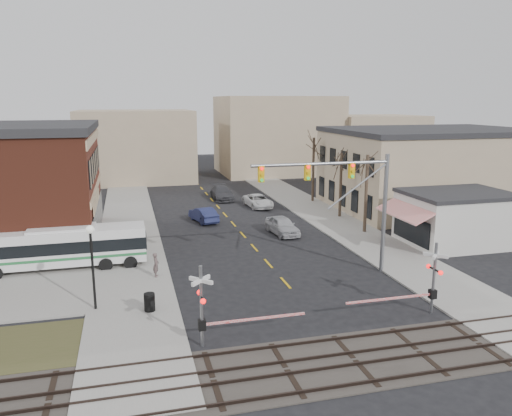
{
  "coord_description": "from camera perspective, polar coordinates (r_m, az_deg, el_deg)",
  "views": [
    {
      "loc": [
        -9.4,
        -26.6,
        11.41
      ],
      "look_at": [
        -0.2,
        8.72,
        3.5
      ],
      "focal_mm": 35.0,
      "sensor_mm": 36.0,
      "label": 1
    }
  ],
  "objects": [
    {
      "name": "tree_east_b",
      "position": [
        49.63,
        9.64,
        2.61
      ],
      "size": [
        0.28,
        0.28,
        6.3
      ],
      "color": "#382B21",
      "rests_on": "sidewalk_east"
    },
    {
      "name": "car_a",
      "position": [
        43.3,
        3.02,
        -2.01
      ],
      "size": [
        2.28,
        4.7,
        1.55
      ],
      "primitive_type": "imported",
      "rotation": [
        0.0,
        0.0,
        0.1
      ],
      "color": "#A4A4A8",
      "rests_on": "ground"
    },
    {
      "name": "tree_east_c",
      "position": [
        56.94,
        6.56,
        4.38
      ],
      "size": [
        0.28,
        0.28,
        7.2
      ],
      "color": "#382B21",
      "rests_on": "sidewalk_east"
    },
    {
      "name": "sidewalk_west",
      "position": [
        47.96,
        -14.3,
        -1.85
      ],
      "size": [
        5.0,
        60.0,
        0.12
      ],
      "primitive_type": "cube",
      "color": "gray",
      "rests_on": "ground"
    },
    {
      "name": "sidewalk_east",
      "position": [
        51.55,
        7.29,
        -0.59
      ],
      "size": [
        5.0,
        60.0,
        0.12
      ],
      "primitive_type": "cube",
      "color": "gray",
      "rests_on": "ground"
    },
    {
      "name": "ground",
      "position": [
        30.43,
        4.57,
        -9.83
      ],
      "size": [
        160.0,
        160.0,
        0.0
      ],
      "primitive_type": "plane",
      "color": "black",
      "rests_on": "ground"
    },
    {
      "name": "pedestrian_near",
      "position": [
        33.32,
        -11.36,
        -6.37
      ],
      "size": [
        0.47,
        0.64,
        1.6
      ],
      "primitive_type": "imported",
      "rotation": [
        0.0,
        0.0,
        1.41
      ],
      "color": "brown",
      "rests_on": "sidewalk_west"
    },
    {
      "name": "traffic_signal_mast",
      "position": [
        32.72,
        10.6,
        1.97
      ],
      "size": [
        9.29,
        0.3,
        8.0
      ],
      "color": "gray",
      "rests_on": "ground"
    },
    {
      "name": "pedestrian_far",
      "position": [
        36.68,
        -17.2,
        -4.95
      ],
      "size": [
        0.91,
        0.98,
        1.6
      ],
      "primitive_type": "imported",
      "rotation": [
        0.0,
        0.0,
        1.05
      ],
      "color": "#2E3551",
      "rests_on": "sidewalk_west"
    },
    {
      "name": "tree_east_a",
      "position": [
        44.14,
        12.47,
        1.61
      ],
      "size": [
        0.28,
        0.28,
        6.75
      ],
      "color": "#382B21",
      "rests_on": "sidewalk_east"
    },
    {
      "name": "rail_tracks",
      "position": [
        23.7,
        11.18,
        -16.47
      ],
      "size": [
        160.0,
        3.91,
        0.14
      ],
      "color": "#2D231E",
      "rests_on": "ground"
    },
    {
      "name": "street_lamp",
      "position": [
        28.39,
        -18.29,
        -4.64
      ],
      "size": [
        0.44,
        0.44,
        4.75
      ],
      "color": "black",
      "rests_on": "sidewalk_west"
    },
    {
      "name": "awning_shop",
      "position": [
        43.11,
        21.91,
        -1.06
      ],
      "size": [
        9.74,
        6.2,
        4.3
      ],
      "color": "beige",
      "rests_on": "ground"
    },
    {
      "name": "transit_bus",
      "position": [
        36.64,
        -21.15,
        -4.13
      ],
      "size": [
        11.01,
        2.53,
        2.83
      ],
      "color": "silver",
      "rests_on": "ground"
    },
    {
      "name": "car_d",
      "position": [
        58.56,
        -3.92,
        1.73
      ],
      "size": [
        2.2,
        5.32,
        1.54
      ],
      "primitive_type": "imported",
      "rotation": [
        0.0,
        0.0,
        -0.01
      ],
      "color": "#3B3B3F",
      "rests_on": "ground"
    },
    {
      "name": "car_c",
      "position": [
        54.24,
        0.24,
        0.81
      ],
      "size": [
        2.69,
        5.06,
        1.35
      ],
      "primitive_type": "imported",
      "rotation": [
        0.0,
        0.0,
        0.09
      ],
      "color": "silver",
      "rests_on": "ground"
    },
    {
      "name": "trash_bin",
      "position": [
        28.3,
        -12.07,
        -10.47
      ],
      "size": [
        0.6,
        0.6,
        0.99
      ],
      "primitive_type": "cylinder",
      "color": "black",
      "rests_on": "sidewalk_west"
    },
    {
      "name": "ballast_strip",
      "position": [
        23.74,
        11.17,
        -16.66
      ],
      "size": [
        160.0,
        5.0,
        0.06
      ],
      "primitive_type": "cube",
      "color": "#332D28",
      "rests_on": "ground"
    },
    {
      "name": "tan_building",
      "position": [
        56.65,
        19.27,
        4.29
      ],
      "size": [
        20.3,
        15.3,
        8.5
      ],
      "color": "tan",
      "rests_on": "ground"
    },
    {
      "name": "rr_crossing_east",
      "position": [
        28.59,
        18.94,
        -7.74
      ],
      "size": [
        5.6,
        1.36,
        4.0
      ],
      "color": "gray",
      "rests_on": "ground"
    },
    {
      "name": "rr_crossing_west",
      "position": [
        23.84,
        -5.21,
        -11.15
      ],
      "size": [
        5.6,
        1.36,
        4.0
      ],
      "color": "gray",
      "rests_on": "ground"
    },
    {
      "name": "car_b",
      "position": [
        47.91,
        -6.03,
        -0.74
      ],
      "size": [
        2.47,
        4.57,
        1.43
      ],
      "primitive_type": "imported",
      "rotation": [
        0.0,
        0.0,
        3.37
      ],
      "color": "#1C2248",
      "rests_on": "ground"
    }
  ]
}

